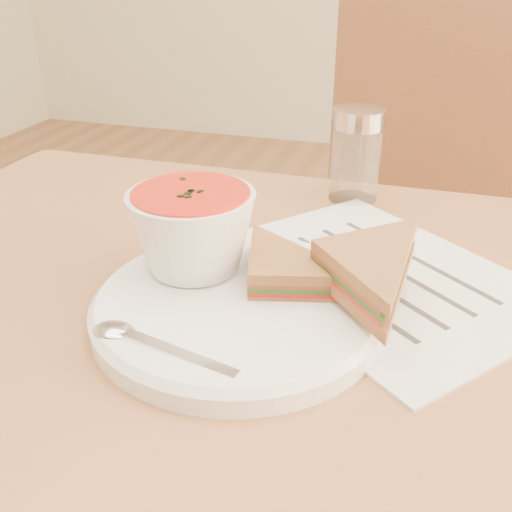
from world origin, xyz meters
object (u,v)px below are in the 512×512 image
(chair_far, at_px, (421,286))
(plate, at_px, (238,308))
(soup_bowl, at_px, (193,235))
(condiment_shaker, at_px, (356,155))

(chair_far, xyz_separation_m, plate, (-0.16, -0.56, 0.27))
(chair_far, height_order, soup_bowl, chair_far)
(chair_far, bearing_deg, soup_bowl, 68.99)
(soup_bowl, xyz_separation_m, condiment_shaker, (0.11, 0.26, 0.00))
(plate, distance_m, soup_bowl, 0.08)
(plate, bearing_deg, soup_bowl, 147.96)
(plate, bearing_deg, chair_far, 74.08)
(chair_far, height_order, plate, chair_far)
(soup_bowl, height_order, condiment_shaker, condiment_shaker)
(soup_bowl, distance_m, condiment_shaker, 0.28)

